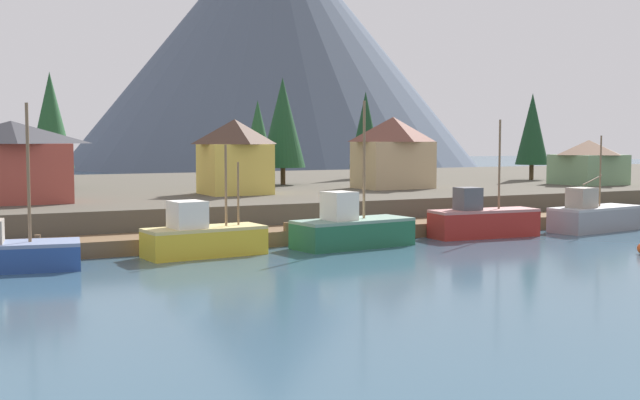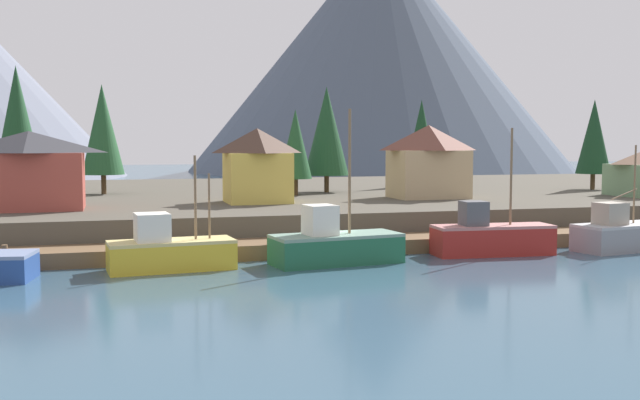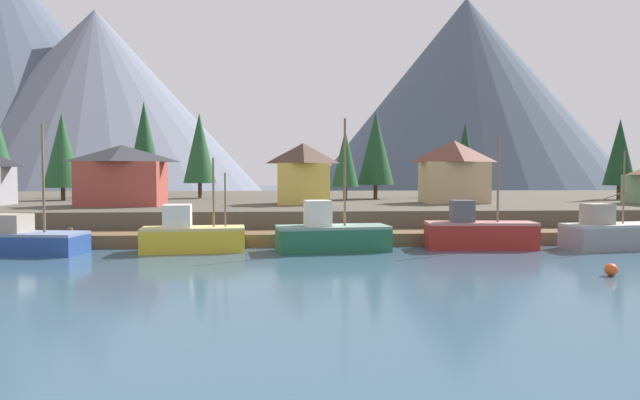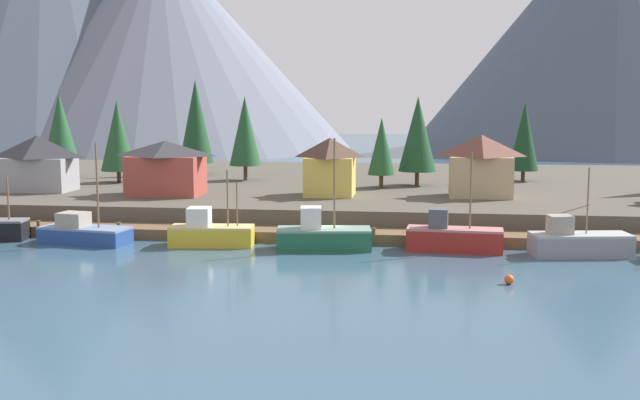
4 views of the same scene
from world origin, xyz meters
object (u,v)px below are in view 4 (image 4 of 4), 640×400
at_px(house_grey, 38,163).
at_px(channel_buoy, 509,279).
at_px(house_yellow, 330,166).
at_px(house_tan, 481,165).
at_px(fishing_boat_grey, 578,243).
at_px(conifer_near_left, 382,146).
at_px(fishing_boat_red, 453,238).
at_px(fishing_boat_blue, 84,233).
at_px(fishing_boat_green, 322,236).
at_px(conifer_near_right, 118,136).
at_px(conifer_far_left, 524,136).
at_px(conifer_mid_right, 196,121).
at_px(conifer_back_left, 245,131).
at_px(conifer_centre, 60,130).
at_px(house_red, 166,167).
at_px(fishing_boat_yellow, 210,233).
at_px(conifer_back_right, 418,134).

distance_m(house_grey, channel_buoy, 58.24).
height_order(house_yellow, house_tan, house_tan).
bearing_deg(fishing_boat_grey, house_tan, 100.47).
bearing_deg(house_tan, conifer_near_left, 149.13).
distance_m(fishing_boat_red, house_yellow, 22.07).
xyz_separation_m(fishing_boat_blue, fishing_boat_green, (22.01, 0.04, 0.18)).
xyz_separation_m(conifer_near_right, conifer_far_left, (51.48, 8.18, -0.15)).
relative_size(fishing_boat_red, house_tan, 1.24).
bearing_deg(fishing_boat_red, conifer_mid_right, 135.42).
distance_m(conifer_back_left, conifer_centre, 25.76).
relative_size(house_red, conifer_near_right, 0.80).
xyz_separation_m(house_red, conifer_mid_right, (-3.54, 23.80, 4.37)).
bearing_deg(conifer_near_left, conifer_centre, 170.27).
xyz_separation_m(fishing_boat_yellow, house_grey, (-25.17, 17.47, 4.62)).
relative_size(fishing_boat_green, conifer_centre, 0.86).
distance_m(fishing_boat_blue, fishing_boat_red, 33.34).
height_order(house_red, house_yellow, house_yellow).
height_order(fishing_boat_green, conifer_mid_right, conifer_mid_right).
distance_m(fishing_boat_grey, conifer_near_right, 59.12).
bearing_deg(conifer_back_left, conifer_near_left, -20.65).
height_order(fishing_boat_grey, conifer_centre, conifer_centre).
height_order(conifer_near_left, conifer_mid_right, conifer_mid_right).
bearing_deg(house_grey, house_yellow, 0.22).
height_order(fishing_boat_red, conifer_back_right, conifer_back_right).
bearing_deg(fishing_boat_grey, fishing_boat_blue, 170.92).
bearing_deg(fishing_boat_yellow, conifer_mid_right, 102.74).
bearing_deg(conifer_mid_right, conifer_back_right, -18.71).
distance_m(conifer_near_right, conifer_back_left, 16.17).
relative_size(fishing_boat_green, fishing_boat_red, 1.13).
xyz_separation_m(house_tan, channel_buoy, (-0.08, -30.11, -5.62)).
relative_size(conifer_back_right, channel_buoy, 15.64).
height_order(fishing_boat_red, conifer_mid_right, conifer_mid_right).
distance_m(fishing_boat_yellow, conifer_far_left, 48.44).
distance_m(fishing_boat_green, conifer_back_right, 31.36).
height_order(fishing_boat_grey, house_tan, house_tan).
height_order(fishing_boat_grey, house_red, house_red).
xyz_separation_m(conifer_near_right, conifer_back_left, (15.51, 4.57, 0.51)).
relative_size(house_tan, conifer_near_left, 0.83).
bearing_deg(conifer_back_left, house_yellow, -48.54).
distance_m(house_yellow, conifer_mid_right, 31.03).
xyz_separation_m(fishing_boat_red, conifer_back_right, (-3.32, 28.71, 7.64)).
bearing_deg(conifer_back_right, conifer_mid_right, 161.29).
xyz_separation_m(conifer_mid_right, channel_buoy, (37.92, -50.90, -9.60)).
bearing_deg(fishing_boat_yellow, conifer_centre, 126.97).
bearing_deg(conifer_back_right, house_grey, -165.22).
height_order(fishing_boat_blue, conifer_far_left, conifer_far_left).
bearing_deg(conifer_near_right, fishing_boat_blue, -74.37).
relative_size(fishing_boat_yellow, house_red, 0.92).
xyz_separation_m(house_yellow, conifer_centre, (-38.61, 15.25, 3.17)).
bearing_deg(house_yellow, conifer_near_right, 160.61).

